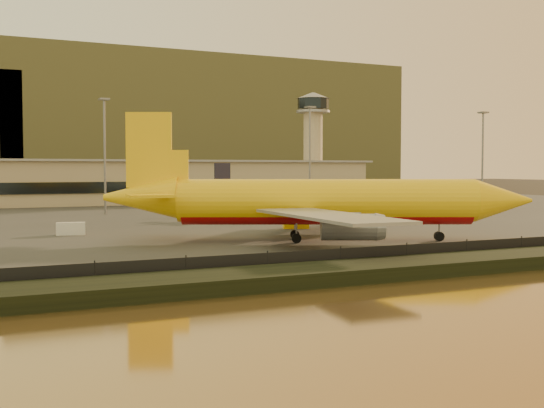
% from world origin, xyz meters
% --- Properties ---
extents(ground, '(900.00, 900.00, 0.00)m').
position_xyz_m(ground, '(0.00, 0.00, 0.00)').
color(ground, black).
rests_on(ground, ground).
extents(embankment, '(320.00, 7.00, 1.40)m').
position_xyz_m(embankment, '(0.00, -17.00, 0.70)').
color(embankment, black).
rests_on(embankment, ground).
extents(tarmac, '(320.00, 220.00, 0.20)m').
position_xyz_m(tarmac, '(0.00, 95.00, 0.10)').
color(tarmac, '#2D2D2D').
rests_on(tarmac, ground).
extents(perimeter_fence, '(300.00, 0.05, 2.20)m').
position_xyz_m(perimeter_fence, '(0.00, -13.00, 1.30)').
color(perimeter_fence, black).
rests_on(perimeter_fence, tarmac).
extents(terminal_building, '(202.00, 25.00, 12.60)m').
position_xyz_m(terminal_building, '(-14.52, 125.55, 6.25)').
color(terminal_building, tan).
rests_on(terminal_building, tarmac).
extents(control_tower, '(11.20, 11.20, 35.50)m').
position_xyz_m(control_tower, '(70.00, 131.00, 21.66)').
color(control_tower, tan).
rests_on(control_tower, tarmac).
extents(apron_light_masts, '(152.20, 12.20, 25.40)m').
position_xyz_m(apron_light_masts, '(15.00, 75.00, 15.70)').
color(apron_light_masts, slate).
rests_on(apron_light_masts, tarmac).
extents(dhl_cargo_jet, '(56.49, 53.54, 17.86)m').
position_xyz_m(dhl_cargo_jet, '(5.48, 11.94, 5.53)').
color(dhl_cargo_jet, yellow).
rests_on(dhl_cargo_jet, tarmac).
extents(white_narrowbody_jet, '(37.25, 35.16, 11.16)m').
position_xyz_m(white_narrowbody_jet, '(21.78, 60.12, 3.53)').
color(white_narrowbody_jet, white).
rests_on(white_narrowbody_jet, tarmac).
extents(gse_vehicle_yellow, '(4.71, 3.25, 1.94)m').
position_xyz_m(gse_vehicle_yellow, '(11.67, 30.81, 1.17)').
color(gse_vehicle_yellow, yellow).
rests_on(gse_vehicle_yellow, tarmac).
extents(gse_vehicle_white, '(4.51, 2.62, 1.91)m').
position_xyz_m(gse_vehicle_white, '(-24.35, 35.61, 1.15)').
color(gse_vehicle_white, white).
rests_on(gse_vehicle_white, tarmac).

